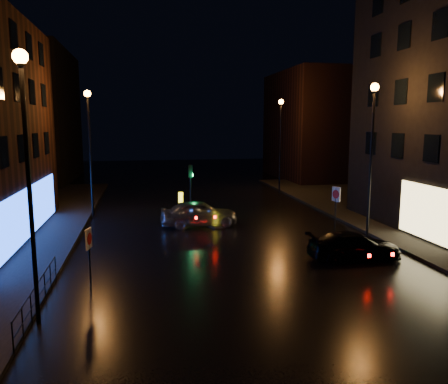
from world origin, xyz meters
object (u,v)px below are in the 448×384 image
at_px(dark_sedan, 354,246).
at_px(road_sign_right, 336,198).
at_px(silver_hatchback, 199,213).
at_px(road_sign_left, 89,244).
at_px(bollard_near, 216,224).
at_px(traffic_signal, 191,207).
at_px(bollard_far, 181,205).

xyz_separation_m(dark_sedan, road_sign_right, (1.46, 5.26, 1.33)).
relative_size(silver_hatchback, road_sign_right, 1.80).
xyz_separation_m(silver_hatchback, road_sign_left, (-5.39, -9.52, 0.97)).
xyz_separation_m(silver_hatchback, bollard_near, (0.95, -0.41, -0.60)).
distance_m(traffic_signal, bollard_near, 4.32).
xyz_separation_m(silver_hatchback, dark_sedan, (6.23, -7.92, -0.17)).
distance_m(bollard_near, road_sign_right, 7.32).
bearing_deg(road_sign_left, road_sign_right, 39.64).
bearing_deg(road_sign_left, bollard_far, 84.78).
height_order(traffic_signal, silver_hatchback, traffic_signal).
bearing_deg(bollard_near, bollard_far, 85.65).
distance_m(road_sign_left, road_sign_right, 14.78).
xyz_separation_m(traffic_signal, silver_hatchback, (0.09, -3.77, 0.30)).
height_order(road_sign_left, road_sign_right, road_sign_right).
height_order(traffic_signal, bollard_far, traffic_signal).
relative_size(bollard_near, road_sign_left, 0.52).
bearing_deg(dark_sedan, silver_hatchback, 39.64).
bearing_deg(dark_sedan, traffic_signal, 29.85).
xyz_separation_m(dark_sedan, road_sign_left, (-11.63, -1.61, 1.15)).
bearing_deg(road_sign_right, dark_sedan, 54.11).
height_order(bollard_far, road_sign_right, road_sign_right).
bearing_deg(road_sign_left, bollard_near, 67.12).
height_order(bollard_near, bollard_far, bollard_far).
xyz_separation_m(bollard_near, road_sign_right, (6.74, -2.25, 1.75)).
xyz_separation_m(traffic_signal, road_sign_right, (7.79, -6.43, 1.45)).
distance_m(bollard_near, bollard_far, 6.55).
relative_size(bollard_far, road_sign_right, 0.60).
relative_size(traffic_signal, bollard_far, 2.20).
bearing_deg(bollard_near, silver_hatchback, 138.81).
distance_m(dark_sedan, road_sign_right, 5.62).
bearing_deg(silver_hatchback, dark_sedan, -143.98).
bearing_deg(dark_sedan, bollard_far, 27.66).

